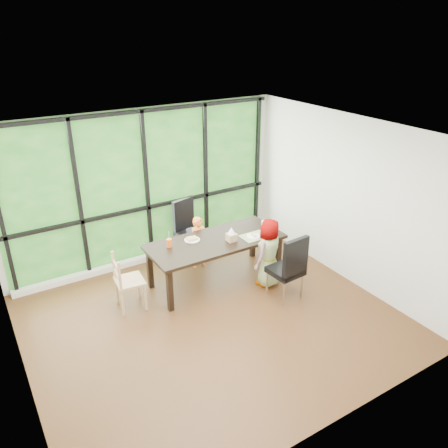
% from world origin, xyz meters
% --- Properties ---
extents(ground, '(5.00, 5.00, 0.00)m').
position_xyz_m(ground, '(0.00, 0.00, 0.00)').
color(ground, black).
rests_on(ground, ground).
extents(back_wall, '(5.00, 0.00, 5.00)m').
position_xyz_m(back_wall, '(0.00, 2.25, 1.35)').
color(back_wall, silver).
rests_on(back_wall, ground).
extents(foliage_backdrop, '(4.80, 0.02, 2.65)m').
position_xyz_m(foliage_backdrop, '(0.00, 2.23, 1.35)').
color(foliage_backdrop, '#194F19').
rests_on(foliage_backdrop, back_wall).
extents(window_mullions, '(4.80, 0.06, 2.65)m').
position_xyz_m(window_mullions, '(0.00, 2.19, 1.35)').
color(window_mullions, black).
rests_on(window_mullions, back_wall).
extents(window_sill, '(4.80, 0.12, 0.10)m').
position_xyz_m(window_sill, '(0.00, 2.15, 0.05)').
color(window_sill, silver).
rests_on(window_sill, ground).
extents(dining_table, '(2.28, 1.14, 0.75)m').
position_xyz_m(dining_table, '(0.60, 0.91, 0.38)').
color(dining_table, black).
rests_on(dining_table, ground).
extents(chair_window_leather, '(0.57, 0.57, 1.08)m').
position_xyz_m(chair_window_leather, '(0.64, 1.85, 0.54)').
color(chair_window_leather, black).
rests_on(chair_window_leather, ground).
extents(chair_interior_leather, '(0.49, 0.49, 1.08)m').
position_xyz_m(chair_interior_leather, '(1.27, -0.05, 0.54)').
color(chair_interior_leather, black).
rests_on(chair_interior_leather, ground).
extents(chair_end_beech, '(0.44, 0.46, 0.90)m').
position_xyz_m(chair_end_beech, '(-0.87, 0.94, 0.45)').
color(chair_end_beech, '#A37F5B').
rests_on(chair_end_beech, ground).
extents(child_toddler, '(0.35, 0.25, 0.93)m').
position_xyz_m(child_toddler, '(0.60, 1.48, 0.47)').
color(child_toddler, orange).
rests_on(child_toddler, ground).
extents(child_older, '(0.65, 0.54, 1.15)m').
position_xyz_m(child_older, '(1.25, 0.38, 0.57)').
color(child_older, gray).
rests_on(child_older, ground).
extents(placemat, '(0.43, 0.32, 0.01)m').
position_xyz_m(placemat, '(1.20, 0.70, 0.75)').
color(placemat, tan).
rests_on(placemat, dining_table).
extents(plate_far, '(0.25, 0.25, 0.02)m').
position_xyz_m(plate_far, '(0.27, 1.10, 0.76)').
color(plate_far, white).
rests_on(plate_far, dining_table).
extents(plate_near, '(0.22, 0.22, 0.01)m').
position_xyz_m(plate_near, '(1.19, 0.70, 0.76)').
color(plate_near, white).
rests_on(plate_near, dining_table).
extents(orange_cup, '(0.08, 0.08, 0.13)m').
position_xyz_m(orange_cup, '(-0.13, 1.09, 0.82)').
color(orange_cup, '#E85A16').
rests_on(orange_cup, dining_table).
extents(green_cup, '(0.07, 0.07, 0.11)m').
position_xyz_m(green_cup, '(1.50, 0.67, 0.81)').
color(green_cup, '#57CD2C').
rests_on(green_cup, dining_table).
extents(white_mug, '(0.09, 0.09, 0.09)m').
position_xyz_m(white_mug, '(1.58, 0.95, 0.80)').
color(white_mug, white).
rests_on(white_mug, dining_table).
extents(tissue_box, '(0.14, 0.14, 0.12)m').
position_xyz_m(tissue_box, '(0.80, 0.76, 0.81)').
color(tissue_box, tan).
rests_on(tissue_box, dining_table).
extents(crepe_rolls_far, '(0.20, 0.12, 0.04)m').
position_xyz_m(crepe_rolls_far, '(0.27, 1.10, 0.78)').
color(crepe_rolls_far, tan).
rests_on(crepe_rolls_far, plate_far).
extents(crepe_rolls_near, '(0.05, 0.12, 0.04)m').
position_xyz_m(crepe_rolls_near, '(1.19, 0.70, 0.78)').
color(crepe_rolls_near, tan).
rests_on(crepe_rolls_near, plate_near).
extents(straw_white, '(0.01, 0.04, 0.20)m').
position_xyz_m(straw_white, '(-0.13, 1.09, 0.92)').
color(straw_white, white).
rests_on(straw_white, orange_cup).
extents(straw_pink, '(0.01, 0.04, 0.20)m').
position_xyz_m(straw_pink, '(1.50, 0.67, 0.90)').
color(straw_pink, pink).
rests_on(straw_pink, green_cup).
extents(tissue, '(0.12, 0.12, 0.11)m').
position_xyz_m(tissue, '(0.80, 0.76, 0.93)').
color(tissue, white).
rests_on(tissue, tissue_box).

